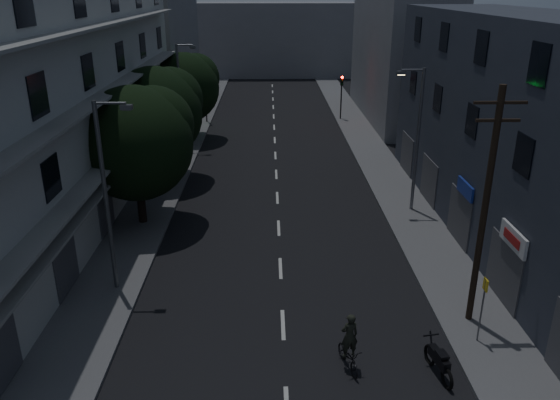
{
  "coord_description": "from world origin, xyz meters",
  "views": [
    {
      "loc": [
        -0.48,
        -11.27,
        12.16
      ],
      "look_at": [
        0.0,
        12.0,
        3.0
      ],
      "focal_mm": 35.0,
      "sensor_mm": 36.0,
      "label": 1
    }
  ],
  "objects_px": {
    "motorcycle": "(439,362)",
    "utility_pole": "(485,205)",
    "bus_stop_sign": "(483,299)",
    "cyclist": "(349,350)"
  },
  "relations": [
    {
      "from": "motorcycle",
      "to": "utility_pole",
      "type": "bearing_deg",
      "value": 45.08
    },
    {
      "from": "cyclist",
      "to": "utility_pole",
      "type": "bearing_deg",
      "value": 12.42
    },
    {
      "from": "bus_stop_sign",
      "to": "motorcycle",
      "type": "height_order",
      "value": "bus_stop_sign"
    },
    {
      "from": "utility_pole",
      "to": "bus_stop_sign",
      "type": "relative_size",
      "value": 3.56
    },
    {
      "from": "bus_stop_sign",
      "to": "cyclist",
      "type": "bearing_deg",
      "value": -166.02
    },
    {
      "from": "utility_pole",
      "to": "motorcycle",
      "type": "distance_m",
      "value": 5.72
    },
    {
      "from": "utility_pole",
      "to": "cyclist",
      "type": "bearing_deg",
      "value": -152.6
    },
    {
      "from": "utility_pole",
      "to": "cyclist",
      "type": "height_order",
      "value": "utility_pole"
    },
    {
      "from": "utility_pole",
      "to": "motorcycle",
      "type": "bearing_deg",
      "value": -124.57
    },
    {
      "from": "motorcycle",
      "to": "cyclist",
      "type": "relative_size",
      "value": 0.94
    }
  ]
}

